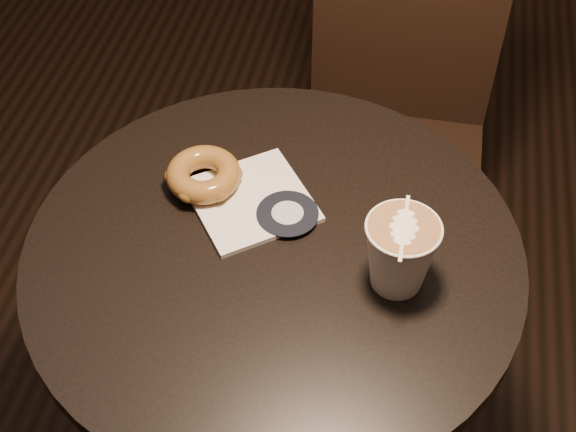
{
  "coord_description": "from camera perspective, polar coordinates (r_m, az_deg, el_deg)",
  "views": [
    {
      "loc": [
        0.16,
        -0.7,
        1.61
      ],
      "look_at": [
        0.01,
        0.03,
        0.79
      ],
      "focal_mm": 50.0,
      "sensor_mm": 36.0,
      "label": 1
    }
  ],
  "objects": [
    {
      "name": "doughnut",
      "position": [
        1.18,
        -6.03,
        2.96
      ],
      "size": [
        0.11,
        0.11,
        0.04
      ],
      "primitive_type": "torus",
      "color": "brown",
      "rests_on": "pastry_bag"
    },
    {
      "name": "chair",
      "position": [
        1.69,
        7.73,
        7.97
      ],
      "size": [
        0.38,
        0.38,
        0.96
      ],
      "rotation": [
        0.0,
        0.0,
        0.0
      ],
      "color": "black",
      "rests_on": "ground"
    },
    {
      "name": "latte_cup",
      "position": [
        1.05,
        7.95,
        -2.73
      ],
      "size": [
        0.1,
        0.1,
        0.11
      ],
      "primitive_type": null,
      "color": "white",
      "rests_on": "cafe_table"
    },
    {
      "name": "cafe_table",
      "position": [
        1.28,
        -0.93,
        -7.96
      ],
      "size": [
        0.7,
        0.7,
        0.75
      ],
      "color": "black",
      "rests_on": "ground"
    },
    {
      "name": "pastry_bag",
      "position": [
        1.17,
        -2.63,
        1.11
      ],
      "size": [
        0.23,
        0.23,
        0.01
      ],
      "primitive_type": "cube",
      "rotation": [
        0.0,
        0.0,
        0.64
      ],
      "color": "white",
      "rests_on": "cafe_table"
    }
  ]
}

